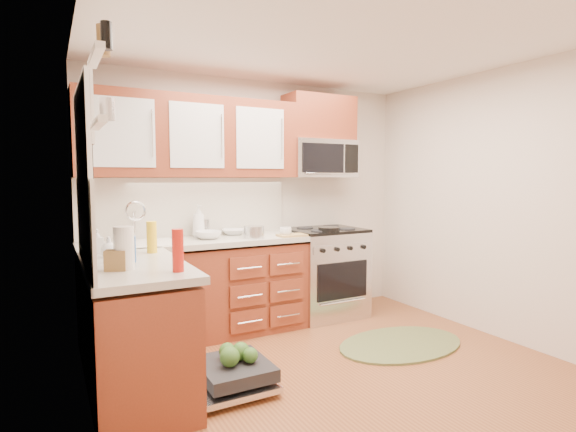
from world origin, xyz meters
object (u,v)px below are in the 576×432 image
dishwasher (229,376)px  bowl_b (209,235)px  upper_cabinets (192,137)px  microwave (320,159)px  paper_towel_roll (124,248)px  bowl_a (234,232)px  rug (401,344)px  cup (286,232)px  range (325,272)px  cutting_board (292,235)px  sink (140,258)px  skillet (329,229)px  stock_pot (254,232)px

dishwasher → bowl_b: (0.23, 1.12, 0.86)m
upper_cabinets → microwave: bearing=-1.0°
paper_towel_roll → bowl_a: 1.76m
rug → bowl_a: 1.91m
cup → range: bearing=17.2°
cutting_board → upper_cabinets: bearing=158.0°
bowl_b → range: bearing=0.3°
range → cutting_board: range is taller
cup → upper_cabinets: bearing=158.4°
sink → dishwasher: 1.38m
bowl_b → sink: bearing=-179.7°
range → paper_towel_roll: size_ratio=3.51×
skillet → cup: size_ratio=1.92×
range → microwave: (0.00, 0.12, 1.23)m
skillet → bowl_a: 0.97m
stock_pot → range: bearing=9.7°
skillet → paper_towel_roll: size_ratio=0.82×
upper_cabinets → dishwasher: upper_cabinets is taller
microwave → cutting_board: 0.99m
cup → rug: bearing=-51.5°
microwave → paper_towel_roll: microwave is taller
dishwasher → paper_towel_roll: paper_towel_roll is taller
rug → dishwasher: bearing=-177.7°
dishwasher → bowl_a: bearing=67.0°
skillet → paper_towel_roll: (-2.12, -0.89, 0.09)m
cutting_board → dishwasher: bearing=-137.8°
microwave → cup: size_ratio=6.59×
skillet → bowl_b: bowl_b is taller
cutting_board → skillet: bearing=1.2°
cutting_board → paper_towel_roll: paper_towel_roll is taller
rug → skillet: (-0.21, 0.86, 0.96)m
stock_pot → cup: size_ratio=1.70×
cutting_board → bowl_a: bowl_a is taller
paper_towel_roll → bowl_b: size_ratio=1.13×
cup → stock_pot: bearing=175.8°
range → cup: size_ratio=8.23×
upper_cabinets → bowl_a: 1.01m
rug → bowl_a: size_ratio=5.25×
stock_pot → cutting_board: stock_pot is taller
dishwasher → cup: bearing=44.8°
dishwasher → stock_pot: size_ratio=3.58×
stock_pot → upper_cabinets: bearing=148.7°
upper_cabinets → rug: 2.69m
rug → bowl_b: bowl_b is taller
sink → skillet: skillet is taller
microwave → bowl_b: (-1.31, -0.13, -0.74)m
upper_cabinets → cup: bearing=-21.6°
dishwasher → cup: 1.60m
paper_towel_roll → cup: size_ratio=2.35×
cutting_board → cup: 0.07m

